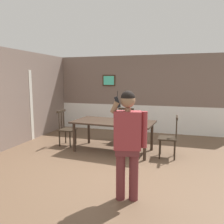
{
  "coord_description": "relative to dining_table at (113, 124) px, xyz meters",
  "views": [
    {
      "loc": [
        1.31,
        -4.52,
        1.83
      ],
      "look_at": [
        0.12,
        -0.65,
        1.25
      ],
      "focal_mm": 36.56,
      "sensor_mm": 36.0,
      "label": 1
    }
  ],
  "objects": [
    {
      "name": "chair_near_window",
      "position": [
        0.06,
        0.89,
        -0.21
      ],
      "size": [
        0.49,
        0.49,
        0.99
      ],
      "rotation": [
        0.0,
        0.0,
        3.09
      ],
      "color": "#2D2319",
      "rests_on": "ground_plane"
    },
    {
      "name": "room_back_partition",
      "position": [
        0.33,
        2.4,
        0.57
      ],
      "size": [
        6.17,
        0.17,
        2.63
      ],
      "color": "#756056",
      "rests_on": "ground_plane"
    },
    {
      "name": "dining_table",
      "position": [
        0.0,
        0.0,
        0.0
      ],
      "size": [
        2.09,
        1.15,
        0.77
      ],
      "rotation": [
        0.0,
        0.0,
        -0.07
      ],
      "color": "#38281E",
      "rests_on": "ground_plane"
    },
    {
      "name": "chair_by_doorway",
      "position": [
        -1.4,
        0.1,
        -0.23
      ],
      "size": [
        0.42,
        0.42,
        0.98
      ],
      "rotation": [
        0.0,
        0.0,
        4.68
      ],
      "color": "#2D2319",
      "rests_on": "ground_plane"
    },
    {
      "name": "ground_plane",
      "position": [
        0.33,
        -0.91,
        -0.7
      ],
      "size": [
        7.28,
        7.28,
        0.0
      ],
      "primitive_type": "plane",
      "color": "brown"
    },
    {
      "name": "chair_at_table_head",
      "position": [
        1.39,
        -0.09,
        -0.21
      ],
      "size": [
        0.44,
        0.44,
        0.99
      ],
      "rotation": [
        0.0,
        0.0,
        1.61
      ],
      "color": "#2D2319",
      "rests_on": "ground_plane"
    },
    {
      "name": "person_figure",
      "position": [
        0.9,
        -2.23,
        0.26
      ],
      "size": [
        0.54,
        0.3,
        1.67
      ],
      "rotation": [
        0.0,
        0.0,
        3.36
      ],
      "color": "brown",
      "rests_on": "ground_plane"
    }
  ]
}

